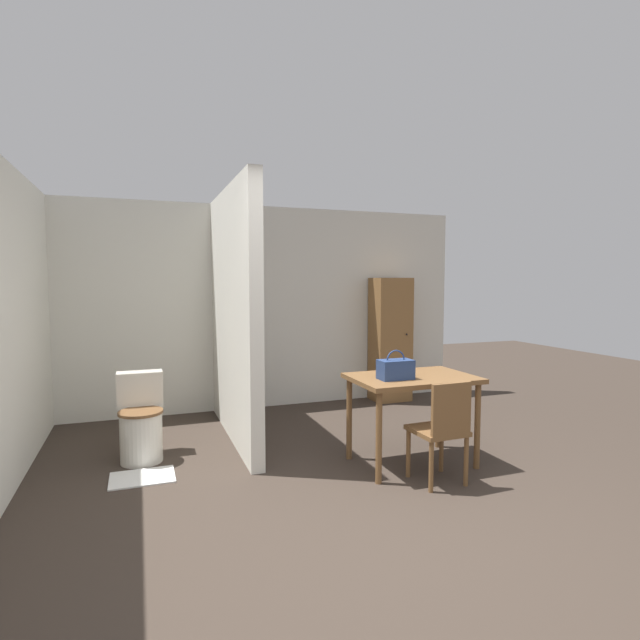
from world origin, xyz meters
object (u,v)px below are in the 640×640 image
at_px(wooden_chair, 442,428).
at_px(handbag, 396,369).
at_px(dining_table, 412,387).
at_px(toilet, 141,422).
at_px(wooden_cabinet, 390,339).

relative_size(wooden_chair, handbag, 2.91).
xyz_separation_m(dining_table, toilet, (-2.20, 0.92, -0.34)).
relative_size(wooden_chair, toilet, 1.09).
xyz_separation_m(dining_table, handbag, (-0.20, -0.07, 0.18)).
bearing_deg(dining_table, wooden_chair, -91.10).
xyz_separation_m(dining_table, wooden_cabinet, (0.93, 2.15, 0.14)).
height_order(dining_table, toilet, dining_table).
bearing_deg(wooden_cabinet, handbag, -117.01).
bearing_deg(handbag, wooden_cabinet, 62.99).
relative_size(dining_table, wooden_cabinet, 0.64).
distance_m(dining_table, toilet, 2.41).
height_order(dining_table, wooden_cabinet, wooden_cabinet).
distance_m(wooden_chair, toilet, 2.60).
bearing_deg(wooden_chair, dining_table, 87.09).
distance_m(dining_table, wooden_chair, 0.52).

